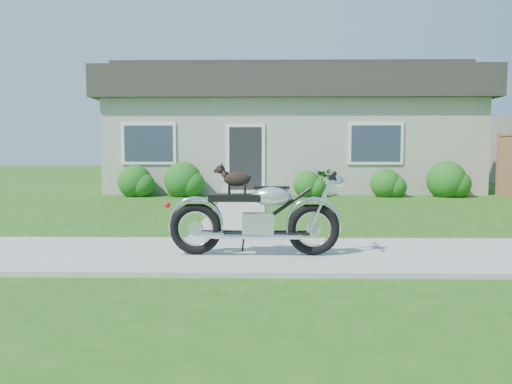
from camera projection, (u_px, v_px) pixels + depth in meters
The scene contains 8 objects.
ground at pixel (333, 255), 6.53m from camera, with size 80.00×80.00×0.00m, color #235114.
sidewalk at pixel (333, 254), 6.53m from camera, with size 24.00×2.20×0.04m, color #9E9B93.
walkway at pixel (239, 209), 11.54m from camera, with size 1.20×8.00×0.03m, color #9E9B93.
house at pixel (289, 129), 18.30m from camera, with size 12.60×7.03×4.50m.
shrub_row at pixel (290, 182), 14.96m from camera, with size 10.44×1.15×1.15m.
potted_plant_left at pixel (173, 184), 15.09m from camera, with size 0.64×0.56×0.71m, color #2B5817.
potted_plant_right at pixel (323, 183), 15.00m from camera, with size 0.45×0.45×0.80m, color #195A18.
motorcycle_with_dog at pixel (258, 216), 6.33m from camera, with size 2.22×0.60×1.15m.
Camera 1 is at (-0.90, -6.46, 1.36)m, focal length 35.00 mm.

